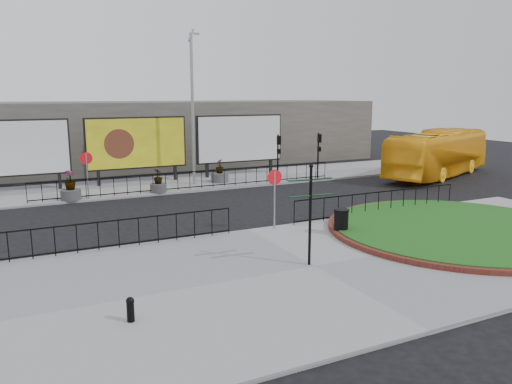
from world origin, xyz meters
TOP-DOWN VIEW (x-y plane):
  - ground at (0.00, 0.00)m, footprint 90.00×90.00m
  - pavement_near at (0.00, -5.00)m, footprint 30.00×10.00m
  - pavement_far at (0.00, 12.00)m, footprint 44.00×6.00m
  - brick_edge at (7.50, -4.00)m, footprint 10.40×10.40m
  - grass_lawn at (7.50, -4.00)m, footprint 10.00×10.00m
  - railing_near_left at (-6.00, -0.30)m, footprint 10.00×0.10m
  - railing_near_right at (6.50, -0.30)m, footprint 9.00×0.10m
  - railing_far at (1.00, 9.30)m, footprint 18.00×0.10m
  - speed_sign_far at (-5.00, 9.40)m, footprint 0.64×0.07m
  - speed_sign_near at (1.00, -0.40)m, footprint 0.64×0.07m
  - billboard_left at (-8.50, 12.97)m, footprint 6.20×0.31m
  - billboard_mid at (-1.50, 12.97)m, footprint 6.20×0.31m
  - billboard_right at (5.50, 12.97)m, footprint 6.20×0.31m
  - lamp_post at (1.51, 11.00)m, footprint 0.74×0.18m
  - signal_pole_a at (6.50, 9.34)m, footprint 0.22×0.26m
  - signal_pole_b at (9.50, 9.34)m, footprint 0.22×0.26m
  - building_backdrop at (0.00, 22.00)m, footprint 40.00×10.00m
  - fingerpost_sign at (-0.08, -4.80)m, footprint 1.55×0.35m
  - bollard at (-6.21, -6.41)m, footprint 0.20×0.20m
  - litter_bin at (2.99, -2.27)m, footprint 0.61×0.61m
  - bus at (17.74, 7.04)m, footprint 11.57×6.72m
  - planter_a at (-5.89, 9.40)m, footprint 1.04×1.04m
  - planter_b at (-1.20, 9.40)m, footprint 0.93×0.93m
  - planter_c at (3.20, 11.00)m, footprint 1.08×1.08m

SIDE VIEW (x-z plane):
  - ground at x=0.00m, z-range 0.00..0.00m
  - pavement_near at x=0.00m, z-range 0.00..0.12m
  - pavement_far at x=0.00m, z-range 0.00..0.12m
  - brick_edge at x=7.50m, z-range 0.12..0.30m
  - grass_lawn at x=7.50m, z-range 0.12..0.34m
  - bollard at x=-6.21m, z-range 0.15..0.78m
  - planter_c at x=3.20m, z-range -0.14..1.31m
  - planter_b at x=-1.20m, z-range -0.09..1.26m
  - litter_bin at x=2.99m, z-range 0.12..1.13m
  - railing_near_left at x=-6.00m, z-range 0.12..1.22m
  - railing_near_right at x=6.50m, z-range 0.12..1.22m
  - railing_far at x=1.00m, z-range 0.12..1.22m
  - planter_a at x=-5.89m, z-range -0.11..1.46m
  - bus at x=17.74m, z-range 0.00..3.18m
  - speed_sign_far at x=-5.00m, z-range 0.68..3.15m
  - speed_sign_near at x=1.00m, z-range 0.68..3.15m
  - signal_pole_a at x=6.50m, z-range 0.60..3.60m
  - signal_pole_b at x=9.50m, z-range 0.60..3.60m
  - fingerpost_sign at x=-0.08m, z-range 0.46..3.78m
  - building_backdrop at x=0.00m, z-range 0.00..5.00m
  - billboard_left at x=-8.50m, z-range 0.55..4.65m
  - billboard_mid at x=-1.50m, z-range 0.55..4.65m
  - billboard_right at x=5.50m, z-range 0.55..4.65m
  - lamp_post at x=1.51m, z-range 0.21..9.44m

